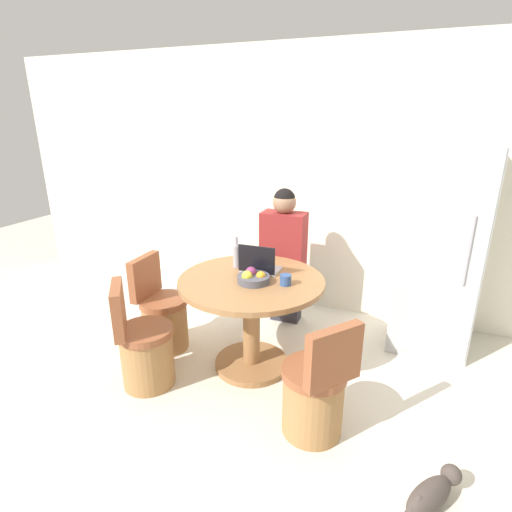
# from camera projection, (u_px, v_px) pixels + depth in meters

# --- Properties ---
(ground_plane) EXTENTS (12.00, 12.00, 0.00)m
(ground_plane) POSITION_uv_depth(u_px,v_px,m) (248.00, 391.00, 2.98)
(ground_plane) COLOR beige
(wall_back) EXTENTS (7.00, 0.06, 2.60)m
(wall_back) POSITION_uv_depth(u_px,v_px,m) (309.00, 184.00, 3.97)
(wall_back) COLOR silver
(wall_back) RESTS_ON ground_plane
(refrigerator) EXTENTS (0.64, 0.67, 1.80)m
(refrigerator) POSITION_uv_depth(u_px,v_px,m) (438.00, 247.00, 3.35)
(refrigerator) COLOR silver
(refrigerator) RESTS_ON ground_plane
(dining_table) EXTENTS (1.12, 1.12, 0.78)m
(dining_table) POSITION_uv_depth(u_px,v_px,m) (251.00, 307.00, 3.11)
(dining_table) COLOR olive
(dining_table) RESTS_ON ground_plane
(chair_near_left_corner) EXTENTS (0.48, 0.47, 0.83)m
(chair_near_left_corner) POSITION_uv_depth(u_px,v_px,m) (144.00, 351.00, 2.99)
(chair_near_left_corner) COLOR #9E7042
(chair_near_left_corner) RESTS_ON ground_plane
(chair_near_right_corner) EXTENTS (0.48, 0.48, 0.83)m
(chair_near_right_corner) POSITION_uv_depth(u_px,v_px,m) (315.00, 395.00, 2.51)
(chair_near_right_corner) COLOR #9E7042
(chair_near_right_corner) RESTS_ON ground_plane
(chair_left_side) EXTENTS (0.41, 0.41, 0.83)m
(chair_left_side) POSITION_uv_depth(u_px,v_px,m) (163.00, 318.00, 3.47)
(chair_left_side) COLOR #9E7042
(chair_left_side) RESTS_ON ground_plane
(person_seated) EXTENTS (0.40, 0.37, 1.35)m
(person_seated) POSITION_uv_depth(u_px,v_px,m) (285.00, 252.00, 3.72)
(person_seated) COLOR #2D2D38
(person_seated) RESTS_ON ground_plane
(laptop) EXTENTS (0.30, 0.21, 0.23)m
(laptop) POSITION_uv_depth(u_px,v_px,m) (259.00, 266.00, 3.15)
(laptop) COLOR #B7B7BC
(laptop) RESTS_ON dining_table
(fruit_bowl) EXTENTS (0.24, 0.24, 0.10)m
(fruit_bowl) POSITION_uv_depth(u_px,v_px,m) (253.00, 278.00, 2.96)
(fruit_bowl) COLOR #4C4C56
(fruit_bowl) RESTS_ON dining_table
(coffee_cup) EXTENTS (0.08, 0.08, 0.08)m
(coffee_cup) POSITION_uv_depth(u_px,v_px,m) (286.00, 280.00, 2.91)
(coffee_cup) COLOR #2D4C84
(coffee_cup) RESTS_ON dining_table
(bottle) EXTENTS (0.06, 0.06, 0.26)m
(bottle) POSITION_uv_depth(u_px,v_px,m) (237.00, 255.00, 3.23)
(bottle) COLOR #9999A3
(bottle) RESTS_ON dining_table
(cat) EXTENTS (0.32, 0.41, 0.16)m
(cat) POSITION_uv_depth(u_px,v_px,m) (432.00, 493.00, 2.09)
(cat) COLOR #473D38
(cat) RESTS_ON ground_plane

